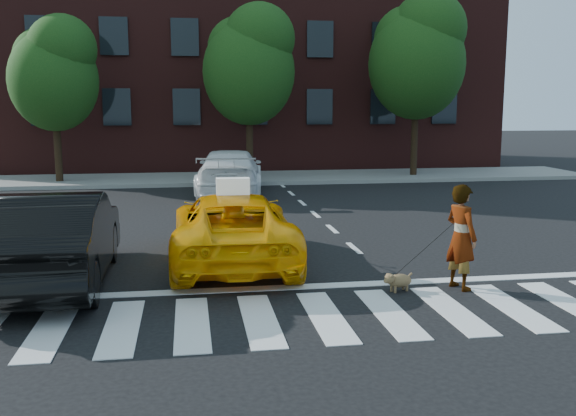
{
  "coord_description": "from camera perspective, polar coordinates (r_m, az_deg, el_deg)",
  "views": [
    {
      "loc": [
        -2.0,
        -9.09,
        3.2
      ],
      "look_at": [
        -0.03,
        3.47,
        1.1
      ],
      "focal_mm": 40.0,
      "sensor_mm": 36.0,
      "label": 1
    }
  ],
  "objects": [
    {
      "name": "ground",
      "position": [
        9.84,
        3.37,
        -9.61
      ],
      "size": [
        120.0,
        120.0,
        0.0
      ],
      "primitive_type": "plane",
      "color": "black",
      "rests_on": "ground"
    },
    {
      "name": "crosswalk",
      "position": [
        9.83,
        3.37,
        -9.58
      ],
      "size": [
        13.0,
        2.4,
        0.01
      ],
      "primitive_type": "cube",
      "color": "silver",
      "rests_on": "ground"
    },
    {
      "name": "stop_line",
      "position": [
        11.33,
        1.65,
        -6.99
      ],
      "size": [
        12.0,
        0.3,
        0.01
      ],
      "primitive_type": "cube",
      "color": "silver",
      "rests_on": "ground"
    },
    {
      "name": "sidewalk_far",
      "position": [
        26.84,
        -4.57,
        2.66
      ],
      "size": [
        30.0,
        4.0,
        0.15
      ],
      "primitive_type": "cube",
      "color": "slate",
      "rests_on": "ground"
    },
    {
      "name": "building",
      "position": [
        34.26,
        -5.69,
        14.02
      ],
      "size": [
        26.0,
        10.0,
        12.0
      ],
      "primitive_type": "cube",
      "color": "#451A18",
      "rests_on": "ground"
    },
    {
      "name": "tree_left",
      "position": [
        26.58,
        -20.07,
        11.49
      ],
      "size": [
        3.39,
        3.38,
        6.5
      ],
      "color": "black",
      "rests_on": "ground"
    },
    {
      "name": "tree_mid",
      "position": [
        26.26,
        -3.43,
        12.97
      ],
      "size": [
        3.69,
        3.69,
        7.1
      ],
      "color": "black",
      "rests_on": "ground"
    },
    {
      "name": "tree_right",
      "position": [
        27.85,
        11.47,
        13.44
      ],
      "size": [
        4.0,
        4.0,
        7.7
      ],
      "color": "black",
      "rests_on": "ground"
    },
    {
      "name": "taxi",
      "position": [
        12.95,
        -4.93,
        -1.75
      ],
      "size": [
        2.47,
        5.15,
        1.42
      ],
      "primitive_type": "imported",
      "rotation": [
        0.0,
        0.0,
        3.12
      ],
      "color": "#F6A405",
      "rests_on": "ground"
    },
    {
      "name": "black_sedan",
      "position": [
        12.05,
        -19.93,
        -2.53
      ],
      "size": [
        1.84,
        5.06,
        1.66
      ],
      "primitive_type": "imported",
      "rotation": [
        0.0,
        0.0,
        3.16
      ],
      "color": "black",
      "rests_on": "ground"
    },
    {
      "name": "white_suv",
      "position": [
        22.59,
        -5.19,
        3.2
      ],
      "size": [
        2.78,
        5.62,
        1.57
      ],
      "primitive_type": "imported",
      "rotation": [
        0.0,
        0.0,
        3.03
      ],
      "color": "white",
      "rests_on": "ground"
    },
    {
      "name": "woman",
      "position": [
        11.41,
        15.13,
        -2.5
      ],
      "size": [
        0.63,
        0.77,
        1.83
      ],
      "primitive_type": "imported",
      "rotation": [
        0.0,
        0.0,
        1.9
      ],
      "color": "#999999",
      "rests_on": "ground"
    },
    {
      "name": "dog",
      "position": [
        11.16,
        9.69,
        -6.36
      ],
      "size": [
        0.58,
        0.35,
        0.34
      ],
      "rotation": [
        0.0,
        0.0,
        0.32
      ],
      "color": "#8C6247",
      "rests_on": "ground"
    },
    {
      "name": "taxi_sign",
      "position": [
        12.61,
        -4.93,
        1.95
      ],
      "size": [
        0.66,
        0.3,
        0.32
      ],
      "primitive_type": "cube",
      "rotation": [
        0.0,
        0.0,
        3.12
      ],
      "color": "white",
      "rests_on": "taxi"
    }
  ]
}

